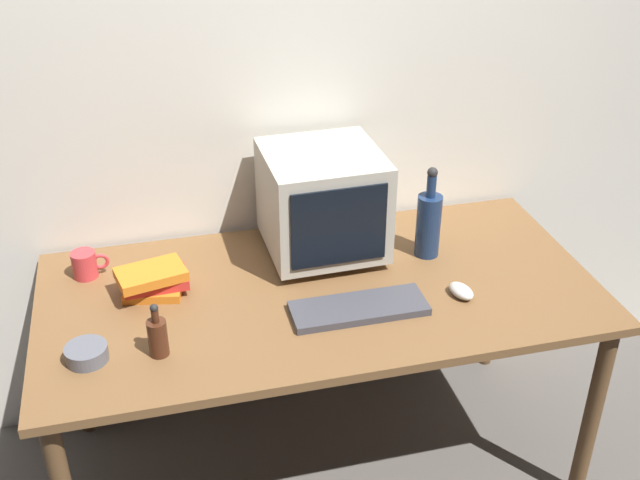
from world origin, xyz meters
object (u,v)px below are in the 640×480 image
Objects in this scene: computer_mouse at (461,291)px; bottle_short at (158,336)px; bottle_tall at (428,223)px; keyboard at (359,308)px; crt_monitor at (323,202)px; cd_spindle at (87,353)px; mug at (85,264)px; book_stack at (153,281)px.

bottle_short is at bearing 169.79° from computer_mouse.
bottle_tall is 0.99m from bottle_short.
keyboard is 0.34m from computer_mouse.
keyboard is (0.02, -0.37, -0.18)m from crt_monitor.
computer_mouse reaches higher than keyboard.
bottle_tall is at bearing 15.33° from cd_spindle.
keyboard is 1.28× the size of bottle_tall.
mug is at bearing 146.45° from computer_mouse.
book_stack reaches higher than keyboard.
bottle_tall reaches higher than mug.
computer_mouse is at bearing 2.07° from cd_spindle.
book_stack is 1.94× the size of mug.
computer_mouse is 1.22m from mug.
mug is at bearing 173.05° from bottle_tall.
cd_spindle is at bearing 168.01° from computer_mouse.
computer_mouse is 0.95m from bottle_short.
bottle_tall is at bearing 19.63° from bottle_short.
book_stack is (0.01, 0.31, -0.01)m from bottle_short.
bottle_short is (-0.59, -0.43, -0.13)m from crt_monitor.
cd_spindle is at bearing -164.67° from bottle_tall.
mug is (-0.81, 0.41, 0.03)m from keyboard.
mug is at bearing 177.40° from crt_monitor.
book_stack reaches higher than mug.
keyboard is 2.47× the size of bottle_short.
book_stack is 1.94× the size of cd_spindle.
book_stack is at bearing 54.93° from cd_spindle.
crt_monitor is 0.61m from book_stack.
crt_monitor is at bearing 163.40° from bottle_tall.
computer_mouse is 0.29m from bottle_tall.
crt_monitor is 0.74m from bottle_short.
book_stack is at bearing 157.07° from keyboard.
cd_spindle is (-0.20, 0.02, -0.04)m from bottle_short.
cd_spindle reaches higher than keyboard.
crt_monitor reaches higher than computer_mouse.
crt_monitor reaches higher than keyboard.
bottle_short is (-0.93, -0.33, -0.06)m from bottle_tall.
crt_monitor is at bearing 27.66° from cd_spindle.
bottle_short reaches higher than cd_spindle.
bottle_tall reaches higher than keyboard.
bottle_short is 1.42× the size of mug.
keyboard is 1.81× the size of book_stack.
mug is (-1.15, 0.41, 0.03)m from computer_mouse.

